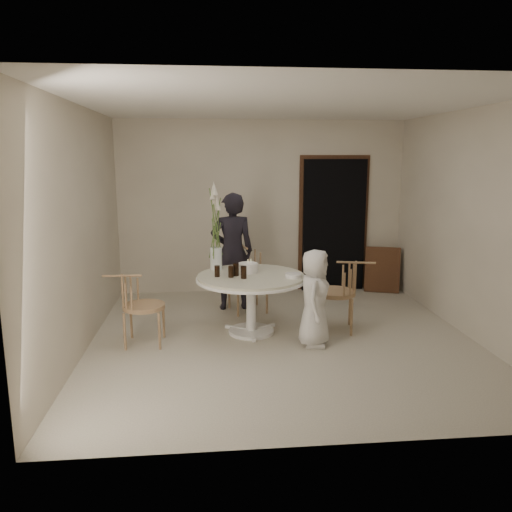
{
  "coord_description": "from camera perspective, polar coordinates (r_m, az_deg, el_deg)",
  "views": [
    {
      "loc": [
        -0.86,
        -5.59,
        2.14
      ],
      "look_at": [
        -0.29,
        0.3,
        0.96
      ],
      "focal_mm": 35.0,
      "sensor_mm": 36.0,
      "label": 1
    }
  ],
  "objects": [
    {
      "name": "birthday_cake",
      "position": [
        6.16,
        -0.92,
        -1.35
      ],
      "size": [
        0.24,
        0.24,
        0.17
      ],
      "rotation": [
        0.0,
        0.0,
        -0.32
      ],
      "color": "white",
      "rests_on": "table"
    },
    {
      "name": "table",
      "position": [
        6.05,
        -0.56,
        -3.26
      ],
      "size": [
        1.33,
        1.33,
        0.73
      ],
      "color": "white",
      "rests_on": "ground"
    },
    {
      "name": "cola_tumbler_c",
      "position": [
        5.96,
        -4.46,
        -1.73
      ],
      "size": [
        0.08,
        0.08,
        0.14
      ],
      "primitive_type": "cylinder",
      "rotation": [
        0.0,
        0.0,
        0.21
      ],
      "color": "black",
      "rests_on": "table"
    },
    {
      "name": "cola_tumbler_b",
      "position": [
        5.85,
        -1.41,
        -1.88
      ],
      "size": [
        0.07,
        0.07,
        0.15
      ],
      "primitive_type": "cylinder",
      "rotation": [
        0.0,
        0.0,
        -0.01
      ],
      "color": "black",
      "rests_on": "table"
    },
    {
      "name": "picture_frame",
      "position": [
        8.22,
        14.23,
        -1.53
      ],
      "size": [
        0.57,
        0.33,
        0.72
      ],
      "primitive_type": "cube",
      "rotation": [
        -0.17,
        0.0,
        -0.33
      ],
      "color": "brown",
      "rests_on": "ground"
    },
    {
      "name": "flower_vase",
      "position": [
        6.27,
        -4.63,
        2.63
      ],
      "size": [
        0.15,
        0.15,
        1.12
      ],
      "rotation": [
        0.0,
        0.0,
        0.29
      ],
      "color": "silver",
      "rests_on": "table"
    },
    {
      "name": "cola_tumbler_d",
      "position": [
        5.99,
        -2.32,
        -1.54
      ],
      "size": [
        0.09,
        0.09,
        0.16
      ],
      "primitive_type": "cylinder",
      "rotation": [
        0.0,
        0.0,
        -0.39
      ],
      "color": "black",
      "rests_on": "table"
    },
    {
      "name": "plate_stack",
      "position": [
        5.92,
        4.29,
        -2.24
      ],
      "size": [
        0.25,
        0.25,
        0.05
      ],
      "primitive_type": "cylinder",
      "rotation": [
        0.0,
        0.0,
        0.43
      ],
      "color": "white",
      "rests_on": "table"
    },
    {
      "name": "cola_tumbler_a",
      "position": [
        5.91,
        -2.88,
        -1.8
      ],
      "size": [
        0.08,
        0.08,
        0.14
      ],
      "primitive_type": "cylinder",
      "rotation": [
        0.0,
        0.0,
        0.31
      ],
      "color": "black",
      "rests_on": "table"
    },
    {
      "name": "chair_right",
      "position": [
        6.26,
        10.16,
        -3.34
      ],
      "size": [
        0.59,
        0.56,
        0.89
      ],
      "rotation": [
        0.0,
        0.0,
        -1.8
      ],
      "color": "tan",
      "rests_on": "ground"
    },
    {
      "name": "door_trim",
      "position": [
        8.14,
        8.82,
        3.91
      ],
      "size": [
        1.12,
        0.03,
        2.22
      ],
      "primitive_type": "cube",
      "color": "brown",
      "rests_on": "ground"
    },
    {
      "name": "boy",
      "position": [
        5.72,
        6.71,
        -4.78
      ],
      "size": [
        0.5,
        0.63,
        1.12
      ],
      "primitive_type": "imported",
      "rotation": [
        0.0,
        0.0,
        1.27
      ],
      "color": "silver",
      "rests_on": "ground"
    },
    {
      "name": "room_shell",
      "position": [
        5.68,
        3.19,
        6.05
      ],
      "size": [
        4.5,
        4.5,
        4.5
      ],
      "color": "white",
      "rests_on": "ground"
    },
    {
      "name": "ground",
      "position": [
        6.04,
        3.02,
        -9.43
      ],
      "size": [
        4.5,
        4.5,
        0.0
      ],
      "primitive_type": "plane",
      "color": "beige",
      "rests_on": "ground"
    },
    {
      "name": "chair_far",
      "position": [
        7.05,
        -1.29,
        -1.4
      ],
      "size": [
        0.58,
        0.61,
        0.91
      ],
      "rotation": [
        0.0,
        0.0,
        0.25
      ],
      "color": "tan",
      "rests_on": "ground"
    },
    {
      "name": "chair_left",
      "position": [
        5.88,
        -13.85,
        -4.8
      ],
      "size": [
        0.52,
        0.48,
        0.83
      ],
      "rotation": [
        0.0,
        0.0,
        1.53
      ],
      "color": "tan",
      "rests_on": "ground"
    },
    {
      "name": "doorway",
      "position": [
        8.11,
        8.87,
        3.45
      ],
      "size": [
        1.0,
        0.1,
        2.1
      ],
      "primitive_type": "cube",
      "color": "black",
      "rests_on": "ground"
    },
    {
      "name": "girl",
      "position": [
        7.01,
        -2.72,
        0.51
      ],
      "size": [
        0.63,
        0.44,
        1.65
      ],
      "primitive_type": "imported",
      "rotation": [
        0.0,
        0.0,
        3.21
      ],
      "color": "black",
      "rests_on": "ground"
    }
  ]
}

